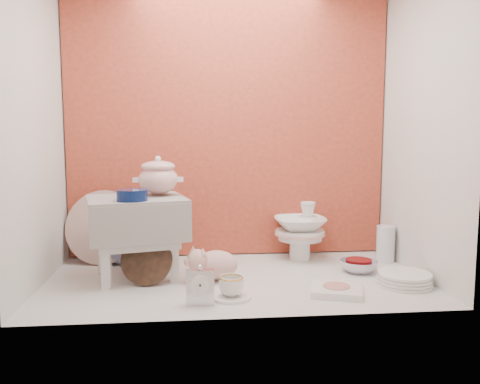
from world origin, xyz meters
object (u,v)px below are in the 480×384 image
object	(u,v)px
dinner_plate_stack	(404,279)
porcelain_tower	(300,231)
gold_rim_teacup	(231,286)
blue_white_vase	(126,241)
step_stool	(137,238)
floral_platter	(103,227)
plush_pig	(216,264)
soup_tureen	(158,176)
mantel_clock	(200,285)
crystal_bowl	(359,266)

from	to	relation	value
dinner_plate_stack	porcelain_tower	bearing A→B (deg)	126.76
gold_rim_teacup	blue_white_vase	bearing A→B (deg)	129.11
step_stool	gold_rim_teacup	bearing A→B (deg)	-52.39
floral_platter	blue_white_vase	size ratio (longest dim) A/B	1.73
blue_white_vase	dinner_plate_stack	distance (m)	1.44
floral_platter	plush_pig	distance (m)	0.71
dinner_plate_stack	soup_tureen	bearing A→B (deg)	164.44
floral_platter	plush_pig	xyz separation A→B (m)	(0.59, -0.38, -0.12)
mantel_clock	crystal_bowl	distance (m)	0.90
mantel_clock	porcelain_tower	distance (m)	0.88
soup_tureen	blue_white_vase	bearing A→B (deg)	131.09
mantel_clock	floral_platter	bearing A→B (deg)	126.34
step_stool	blue_white_vase	bearing A→B (deg)	94.17
step_stool	porcelain_tower	distance (m)	0.90
porcelain_tower	plush_pig	bearing A→B (deg)	-144.44
floral_platter	plush_pig	size ratio (longest dim) A/B	1.56
plush_pig	mantel_clock	bearing A→B (deg)	-101.84
step_stool	dinner_plate_stack	world-z (taller)	step_stool
mantel_clock	crystal_bowl	size ratio (longest dim) A/B	0.88
mantel_clock	crystal_bowl	bearing A→B (deg)	27.01
gold_rim_teacup	soup_tureen	bearing A→B (deg)	127.99
dinner_plate_stack	crystal_bowl	size ratio (longest dim) A/B	1.34
step_stool	blue_white_vase	size ratio (longest dim) A/B	1.93
soup_tureen	dinner_plate_stack	xyz separation A→B (m)	(1.13, -0.32, -0.46)
plush_pig	crystal_bowl	bearing A→B (deg)	7.73
soup_tureen	dinner_plate_stack	bearing A→B (deg)	-15.56
step_stool	crystal_bowl	world-z (taller)	step_stool
gold_rim_teacup	crystal_bowl	distance (m)	0.75
step_stool	plush_pig	world-z (taller)	step_stool
blue_white_vase	mantel_clock	distance (m)	0.81
mantel_clock	dinner_plate_stack	bearing A→B (deg)	10.61
mantel_clock	porcelain_tower	bearing A→B (deg)	50.70
floral_platter	blue_white_vase	world-z (taller)	floral_platter
step_stool	soup_tureen	xyz separation A→B (m)	(0.10, 0.07, 0.29)
blue_white_vase	step_stool	bearing A→B (deg)	-72.48
blue_white_vase	plush_pig	distance (m)	0.60
dinner_plate_stack	porcelain_tower	distance (m)	0.65
blue_white_vase	mantel_clock	world-z (taller)	blue_white_vase
plush_pig	gold_rim_teacup	xyz separation A→B (m)	(0.05, -0.26, -0.02)
blue_white_vase	dinner_plate_stack	xyz separation A→B (m)	(1.33, -0.54, -0.09)
soup_tureen	plush_pig	world-z (taller)	soup_tureen
step_stool	soup_tureen	size ratio (longest dim) A/B	1.91
plush_pig	dinner_plate_stack	distance (m)	0.88
plush_pig	soup_tureen	bearing A→B (deg)	153.43
soup_tureen	plush_pig	xyz separation A→B (m)	(0.28, -0.15, -0.41)
blue_white_vase	mantel_clock	bearing A→B (deg)	-61.24
blue_white_vase	crystal_bowl	world-z (taller)	blue_white_vase
floral_platter	blue_white_vase	distance (m)	0.14
mantel_clock	crystal_bowl	xyz separation A→B (m)	(0.81, 0.40, -0.05)
blue_white_vase	porcelain_tower	distance (m)	0.95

